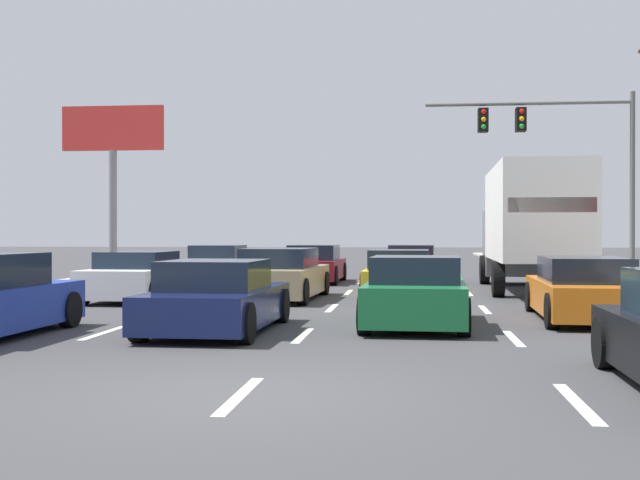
# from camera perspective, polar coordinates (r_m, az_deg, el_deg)

# --- Properties ---
(ground_plane) EXTENTS (140.00, 140.00, 0.00)m
(ground_plane) POSITION_cam_1_polar(r_m,az_deg,el_deg) (33.41, 3.30, -2.46)
(ground_plane) COLOR #3D3D3F
(sidewalk_right) EXTENTS (3.13, 80.00, 0.14)m
(sidewalk_right) POSITION_cam_1_polar(r_m,az_deg,el_deg) (29.17, 19.73, -2.76)
(sidewalk_right) COLOR #B2AFA8
(sidewalk_right) RESTS_ON ground_plane
(sidewalk_left) EXTENTS (3.13, 80.00, 0.14)m
(sidewalk_left) POSITION_cam_1_polar(r_m,az_deg,el_deg) (30.17, -13.61, -2.64)
(sidewalk_left) COLOR #B2AFA8
(sidewalk_left) RESTS_ON ground_plane
(lane_markings) EXTENTS (6.94, 52.00, 0.01)m
(lane_markings) POSITION_cam_1_polar(r_m,az_deg,el_deg) (28.37, 2.76, -2.96)
(lane_markings) COLOR silver
(lane_markings) RESTS_ON ground_plane
(car_silver) EXTENTS (2.03, 4.12, 1.28)m
(car_silver) POSITION_cam_1_polar(r_m,az_deg,el_deg) (29.09, -7.11, -1.73)
(car_silver) COLOR #B7BABF
(car_silver) RESTS_ON ground_plane
(car_white) EXTENTS (2.01, 4.39, 1.24)m
(car_white) POSITION_cam_1_polar(r_m,az_deg,el_deg) (21.16, -12.46, -2.58)
(car_white) COLOR white
(car_white) RESTS_ON ground_plane
(car_maroon) EXTENTS (1.95, 4.08, 1.30)m
(car_maroon) POSITION_cam_1_polar(r_m,az_deg,el_deg) (28.04, -0.39, -1.78)
(car_maroon) COLOR maroon
(car_maroon) RESTS_ON ground_plane
(car_tan) EXTENTS (2.13, 4.56, 1.31)m
(car_tan) POSITION_cam_1_polar(r_m,az_deg,el_deg) (20.86, -2.77, -2.50)
(car_tan) COLOR tan
(car_tan) RESTS_ON ground_plane
(car_navy) EXTENTS (1.98, 4.20, 1.23)m
(car_navy) POSITION_cam_1_polar(r_m,az_deg,el_deg) (14.07, -7.24, -4.13)
(car_navy) COLOR #141E4C
(car_navy) RESTS_ON ground_plane
(car_red) EXTENTS (2.02, 4.39, 1.29)m
(car_red) POSITION_cam_1_polar(r_m,az_deg,el_deg) (29.00, 6.45, -1.71)
(car_red) COLOR red
(car_red) RESTS_ON ground_plane
(car_yellow) EXTENTS (2.02, 4.27, 1.24)m
(car_yellow) POSITION_cam_1_polar(r_m,az_deg,el_deg) (22.75, 5.58, -2.37)
(car_yellow) COLOR yellow
(car_yellow) RESTS_ON ground_plane
(car_green) EXTENTS (1.96, 4.12, 1.28)m
(car_green) POSITION_cam_1_polar(r_m,az_deg,el_deg) (14.90, 6.74, -3.79)
(car_green) COLOR #196B38
(car_green) RESTS_ON ground_plane
(box_truck) EXTENTS (2.70, 8.83, 3.55)m
(box_truck) POSITION_cam_1_polar(r_m,az_deg,el_deg) (24.45, 14.55, 1.24)
(box_truck) COLOR white
(box_truck) RESTS_ON ground_plane
(car_orange) EXTENTS (1.95, 4.48, 1.23)m
(car_orange) POSITION_cam_1_polar(r_m,az_deg,el_deg) (16.62, 17.93, -3.40)
(car_orange) COLOR orange
(car_orange) RESTS_ON ground_plane
(traffic_signal_mast) EXTENTS (8.26, 0.69, 7.34)m
(traffic_signal_mast) POSITION_cam_1_polar(r_m,az_deg,el_deg) (34.11, 15.63, 6.95)
(traffic_signal_mast) COLOR #595B56
(traffic_signal_mast) RESTS_ON ground_plane
(roadside_billboard) EXTENTS (4.74, 0.36, 7.52)m
(roadside_billboard) POSITION_cam_1_polar(r_m,az_deg,el_deg) (38.46, -14.30, 6.09)
(roadside_billboard) COLOR slate
(roadside_billboard) RESTS_ON ground_plane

